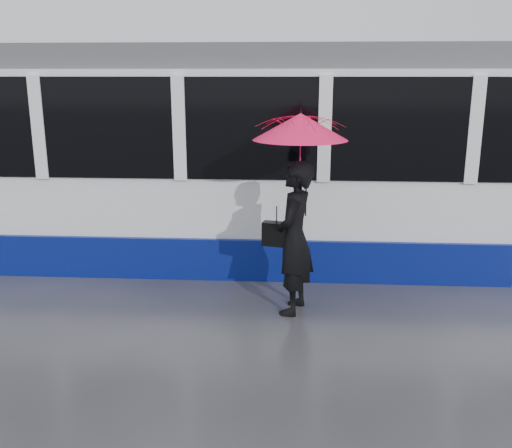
{
  "coord_description": "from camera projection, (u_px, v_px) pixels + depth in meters",
  "views": [
    {
      "loc": [
        1.43,
        -6.59,
        2.93
      ],
      "look_at": [
        0.98,
        0.35,
        1.1
      ],
      "focal_mm": 40.0,
      "sensor_mm": 36.0,
      "label": 1
    }
  ],
  "objects": [
    {
      "name": "rails",
      "position": [
        207.0,
        253.0,
        9.6
      ],
      "size": [
        34.0,
        1.51,
        0.02
      ],
      "color": "#3F3D38",
      "rests_on": "ground"
    },
    {
      "name": "ground",
      "position": [
        177.0,
        314.0,
        7.19
      ],
      "size": [
        90.0,
        90.0,
        0.0
      ],
      "primitive_type": "plane",
      "color": "#2D2D32",
      "rests_on": "ground"
    },
    {
      "name": "umbrella",
      "position": [
        300.0,
        145.0,
        6.75
      ],
      "size": [
        1.37,
        1.37,
        1.3
      ],
      "rotation": [
        0.0,
        0.0,
        -0.25
      ],
      "color": "#E31371",
      "rests_on": "ground"
    },
    {
      "name": "woman",
      "position": [
        294.0,
        238.0,
        7.05
      ],
      "size": [
        0.62,
        0.79,
        1.93
      ],
      "primitive_type": "imported",
      "rotation": [
        0.0,
        0.0,
        -1.82
      ],
      "color": "black",
      "rests_on": "ground"
    },
    {
      "name": "tram",
      "position": [
        226.0,
        157.0,
        9.16
      ],
      "size": [
        26.0,
        2.56,
        3.35
      ],
      "color": "white",
      "rests_on": "ground"
    },
    {
      "name": "handbag",
      "position": [
        276.0,
        234.0,
        7.07
      ],
      "size": [
        0.37,
        0.23,
        0.48
      ],
      "rotation": [
        0.0,
        0.0,
        -0.25
      ],
      "color": "black",
      "rests_on": "ground"
    }
  ]
}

